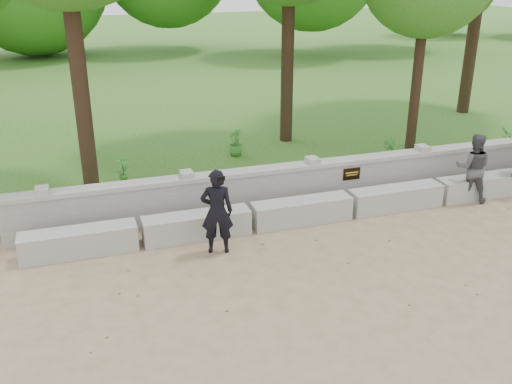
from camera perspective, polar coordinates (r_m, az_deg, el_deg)
ground at (r=9.71m, az=14.43°, el=-6.64°), size 80.00×80.00×0.00m
lawn at (r=22.06m, az=-5.35°, el=10.36°), size 40.00×22.00×0.25m
concrete_bench at (r=11.08m, az=9.37°, el=-1.23°), size 11.90×0.45×0.45m
parapet_wall at (r=11.56m, az=7.86°, el=1.15°), size 12.50×0.35×0.90m
man_main at (r=9.39m, az=-3.93°, el=-1.96°), size 0.60×0.56×1.47m
visitor_left at (r=12.25m, az=20.88°, el=2.28°), size 0.87×0.82×1.41m
shrub_a at (r=12.15m, az=-13.16°, el=2.24°), size 0.35×0.38×0.61m
shrub_b at (r=13.17m, az=13.34°, el=3.87°), size 0.46×0.45×0.65m
shrub_c at (r=15.43m, az=23.96°, el=4.95°), size 0.62×0.62×0.52m
shrub_d at (r=13.55m, az=-2.05°, el=4.99°), size 0.40×0.43×0.66m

